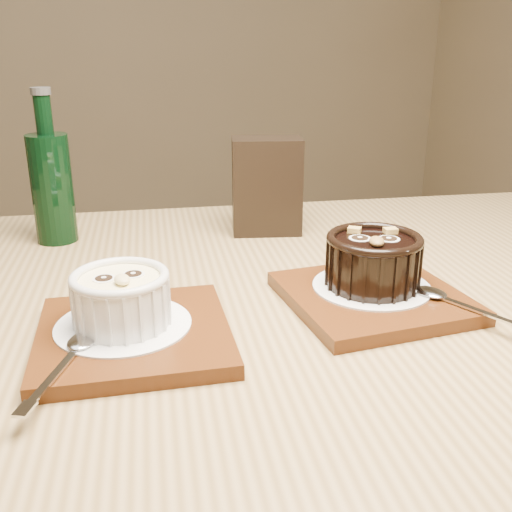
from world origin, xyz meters
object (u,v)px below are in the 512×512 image
at_px(table, 260,372).
at_px(tray_left, 134,335).
at_px(condiment_stand, 267,186).
at_px(ramekin_white, 121,296).
at_px(ramekin_dark, 373,258).
at_px(green_bottle, 52,184).
at_px(tray_right, 373,297).

distance_m(table, tray_left, 0.18).
relative_size(table, tray_left, 7.09).
xyz_separation_m(tray_left, condiment_stand, (0.22, 0.30, 0.06)).
bearing_deg(ramekin_white, table, 10.99).
xyz_separation_m(tray_left, ramekin_white, (-0.01, 0.01, 0.04)).
height_order(ramekin_dark, green_bottle, green_bottle).
height_order(condiment_stand, green_bottle, green_bottle).
bearing_deg(ramekin_white, tray_right, -5.22).
bearing_deg(tray_left, table, 21.87).
relative_size(tray_right, condiment_stand, 1.29).
xyz_separation_m(table, tray_left, (-0.14, -0.06, 0.10)).
xyz_separation_m(tray_left, ramekin_dark, (0.26, 0.03, 0.04)).
bearing_deg(ramekin_dark, tray_right, -86.64).
distance_m(tray_right, green_bottle, 0.47).
height_order(ramekin_white, condiment_stand, condiment_stand).
bearing_deg(tray_right, ramekin_dark, 73.24).
bearing_deg(ramekin_white, condiment_stand, 44.09).
bearing_deg(green_bottle, ramekin_white, -78.44).
relative_size(ramekin_white, tray_right, 0.52).
xyz_separation_m(ramekin_white, ramekin_dark, (0.27, 0.02, 0.00)).
distance_m(table, green_bottle, 0.40).
xyz_separation_m(ramekin_dark, green_bottle, (-0.34, 0.31, 0.03)).
bearing_deg(tray_right, ramekin_white, -178.25).
xyz_separation_m(tray_right, condiment_stand, (-0.04, 0.28, 0.06)).
relative_size(condiment_stand, green_bottle, 0.66).
bearing_deg(tray_left, ramekin_dark, 5.89).
bearing_deg(table, tray_left, -158.13).
relative_size(table, ramekin_dark, 12.25).
bearing_deg(tray_right, tray_left, -176.39).
bearing_deg(ramekin_white, ramekin_dark, -2.99).
bearing_deg(condiment_stand, table, -108.75).
relative_size(table, green_bottle, 6.00).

